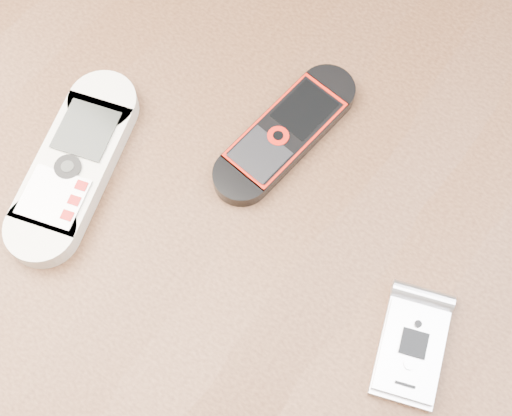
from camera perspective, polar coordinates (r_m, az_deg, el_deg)
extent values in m
plane|color=#472B19|center=(1.29, -0.19, -12.78)|extent=(4.00, 4.00, 0.00)
cube|color=black|center=(0.58, -0.40, -0.76)|extent=(1.20, 0.80, 0.03)
cube|color=beige|center=(0.59, -14.36, 3.36)|extent=(0.10, 0.18, 0.02)
cube|color=black|center=(0.59, 2.37, 6.03)|extent=(0.06, 0.16, 0.02)
cube|color=silver|center=(0.54, 12.34, -10.90)|extent=(0.07, 0.10, 0.01)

